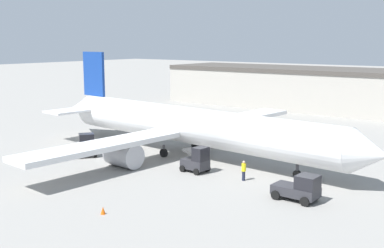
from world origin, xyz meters
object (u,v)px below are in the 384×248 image
at_px(belt_loader_truck, 197,161).
at_px(pushback_tug, 300,188).
at_px(airplane, 185,126).
at_px(baggage_tug, 86,146).
at_px(safety_cone_near, 103,210).
at_px(ground_crew_worker, 244,170).

bearing_deg(belt_loader_truck, pushback_tug, -5.35).
height_order(airplane, baggage_tug, airplane).
distance_m(belt_loader_truck, safety_cone_near, 13.02).
bearing_deg(safety_cone_near, belt_loader_truck, 95.82).
height_order(baggage_tug, belt_loader_truck, baggage_tug).
distance_m(baggage_tug, safety_cone_near, 18.07).
relative_size(belt_loader_truck, pushback_tug, 0.72).
bearing_deg(safety_cone_near, ground_crew_worker, 74.59).
relative_size(ground_crew_worker, baggage_tug, 0.53).
bearing_deg(pushback_tug, ground_crew_worker, 163.22).
relative_size(baggage_tug, belt_loader_truck, 1.33).
height_order(ground_crew_worker, baggage_tug, baggage_tug).
bearing_deg(safety_cone_near, pushback_tug, 48.46).
xyz_separation_m(baggage_tug, pushback_tug, (24.25, 0.23, -0.15)).
distance_m(belt_loader_truck, pushback_tug, 11.32).
bearing_deg(airplane, safety_cone_near, -65.13).
relative_size(baggage_tug, safety_cone_near, 6.15).
distance_m(ground_crew_worker, belt_loader_truck, 4.96).
distance_m(airplane, ground_crew_worker, 11.48).
relative_size(airplane, safety_cone_near, 77.59).
bearing_deg(ground_crew_worker, airplane, 111.58).
bearing_deg(pushback_tug, baggage_tug, -177.86).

